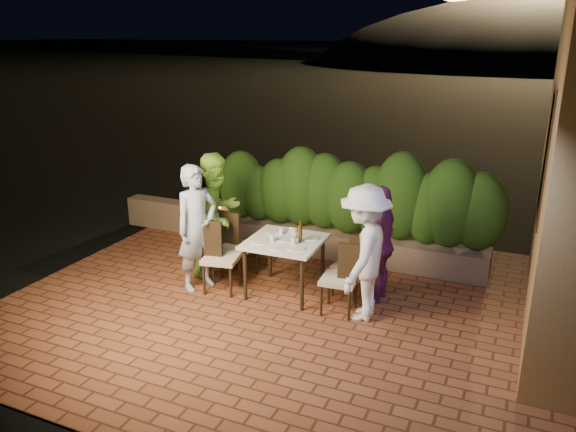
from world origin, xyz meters
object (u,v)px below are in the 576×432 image
Objects in this scene: bowl at (291,230)px; diner_green at (217,214)px; beer_bottle at (300,231)px; chair_left_front at (221,257)px; diner_purple at (380,243)px; chair_right_back at (350,265)px; dining_table at (285,266)px; diner_white at (364,253)px; chair_right_front at (339,278)px; diner_blue at (197,228)px; chair_left_back at (239,245)px; parapet_lamp at (218,204)px.

diner_green is (-1.11, -0.06, 0.11)m from bowl.
beer_bottle is 0.41m from bowl.
bowl is 0.16× the size of chair_left_front.
diner_green reaches higher than diner_purple.
chair_left_front reaches higher than chair_right_back.
diner_white reaches higher than dining_table.
chair_right_back is at bearing -77.88° from diner_purple.
chair_left_front is at bearing -140.98° from bowl.
chair_right_front is at bearing -27.61° from diner_purple.
diner_white is at bearing -64.87° from diner_blue.
diner_green reaches higher than chair_left_back.
diner_white is at bearing -29.87° from parapet_lamp.
dining_table is at bearing -51.52° from diner_blue.
diner_blue is at bearing -70.82° from diner_purple.
diner_blue is 2.41m from diner_purple.
dining_table is at bearing -170.91° from beer_bottle.
diner_blue reaches higher than chair_left_front.
chair_right_front is 0.60× the size of diner_purple.
chair_left_front is 0.58× the size of diner_white.
chair_left_back is at bearing 164.16° from dining_table.
chair_right_back is (1.63, 0.05, -0.04)m from chair_left_back.
diner_blue is 2.27m from diner_white.
chair_right_back is at bearing -24.52° from parapet_lamp.
diner_purple reaches higher than dining_table.
diner_white is (0.32, -0.51, 0.41)m from chair_right_back.
beer_bottle is at bearing 9.09° from dining_table.
chair_left_front is 0.57× the size of diner_blue.
dining_table reaches higher than parapet_lamp.
bowl is 0.94m from chair_right_back.
diner_blue is at bearing 28.56° from chair_right_back.
diner_green reaches higher than chair_left_front.
bowl is 0.82m from chair_left_back.
diner_purple is at bearing 5.80° from chair_left_front.
chair_right_back reaches higher than parapet_lamp.
beer_bottle is at bearing -6.76° from chair_left_back.
diner_blue is at bearing -1.87° from chair_right_front.
diner_white reaches higher than diner_purple.
parapet_lamp is (-1.12, 1.31, 0.10)m from chair_left_back.
dining_table is at bearing -38.41° from parapet_lamp.
diner_blue is 0.58m from diner_green.
chair_left_back is (-0.82, 0.23, 0.09)m from dining_table.
bowl is 0.09× the size of diner_white.
bowl is 1.09× the size of parapet_lamp.
chair_left_back is at bearing -49.34° from parapet_lamp.
diner_purple is at bearing 0.80° from bowl.
diner_green is at bearing -18.12° from chair_right_front.
bowl is 0.16× the size of chair_left_back.
diner_green is (-1.37, 0.23, -0.01)m from beer_bottle.
chair_left_front is at bearing -84.38° from chair_left_back.
chair_right_front is 0.51m from chair_right_back.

